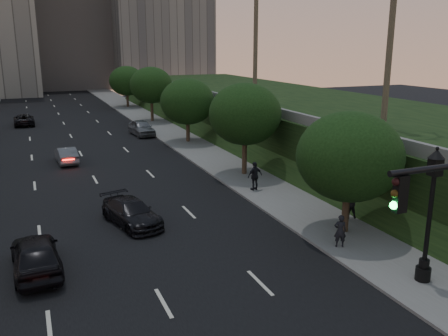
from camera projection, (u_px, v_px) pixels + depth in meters
name	position (u px, v px, depth m)	size (l,w,h in m)	color
road_surface	(83.00, 159.00, 39.88)	(16.00, 140.00, 0.02)	black
sidewalk_right	(198.00, 148.00, 43.68)	(4.50, 140.00, 0.15)	slate
embankment	(319.00, 123.00, 45.78)	(18.00, 90.00, 4.00)	black
parapet_wall	(239.00, 102.00, 42.03)	(0.35, 90.00, 0.70)	slate
office_block_mid	(68.00, 27.00, 103.14)	(22.00, 18.00, 26.00)	#9A938D
office_block_right	(155.00, 4.00, 103.22)	(20.00, 22.00, 36.00)	gray
tree_right_a	(349.00, 157.00, 23.05)	(5.20, 5.20, 6.24)	#38281C
tree_right_b	(245.00, 114.00, 33.65)	(5.20, 5.20, 6.74)	#38281C
tree_right_c	(187.00, 102.00, 45.38)	(5.20, 5.20, 6.24)	#38281C
tree_right_d	(151.00, 85.00, 57.76)	(5.20, 5.20, 6.74)	#38281C
tree_right_e	(127.00, 81.00, 71.28)	(5.20, 5.20, 6.24)	#38281C
street_lamp	(429.00, 222.00, 18.39)	(0.64, 0.64, 5.62)	black
sedan_near_left	(36.00, 254.00, 19.80)	(1.89, 4.70, 1.60)	black
sedan_mid_left	(66.00, 155.00, 38.24)	(1.41, 4.04, 1.33)	#5B5F62
sedan_far_left	(24.00, 120.00, 56.18)	(2.23, 4.84, 1.34)	black
sedan_near_right	(131.00, 212.00, 25.13)	(1.88, 4.63, 1.34)	black
sedan_far_right	(142.00, 128.00, 49.94)	(1.91, 4.74, 1.62)	slate
pedestrian_a	(340.00, 231.00, 21.95)	(0.57, 0.38, 1.57)	black
pedestrian_b	(349.00, 202.00, 25.60)	(0.89, 0.69, 1.82)	black
pedestrian_c	(255.00, 176.00, 30.57)	(1.10, 0.46, 1.88)	black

